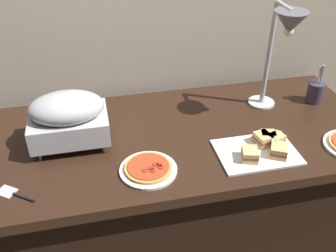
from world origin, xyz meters
TOP-DOWN VIEW (x-y plane):
  - ground_plane at (0.00, 0.00)m, footprint 8.00×8.00m
  - back_wall at (0.00, 0.50)m, footprint 4.40×0.04m
  - buffet_table at (0.00, 0.00)m, footprint 1.90×0.84m
  - chafing_dish at (-0.49, 0.03)m, footprint 0.34×0.24m
  - heat_lamp at (0.50, 0.06)m, footprint 0.15×0.29m
  - pizza_plate_front at (-0.19, -0.24)m, footprint 0.24×0.24m
  - sandwich_platter at (0.33, -0.22)m, footprint 0.35×0.25m
  - sauce_cup_near at (-0.63, 0.30)m, footprint 0.06×0.06m
  - utensil_holder at (0.78, 0.14)m, footprint 0.08×0.08m
  - serving_spatula at (-0.72, -0.26)m, footprint 0.16×0.13m

SIDE VIEW (x-z plane):
  - ground_plane at x=0.00m, z-range 0.00..0.00m
  - buffet_table at x=0.00m, z-range 0.01..0.77m
  - serving_spatula at x=-0.72m, z-range 0.76..0.77m
  - pizza_plate_front at x=-0.19m, z-range 0.76..0.79m
  - sauce_cup_near at x=-0.63m, z-range 0.76..0.80m
  - sandwich_platter at x=0.33m, z-range 0.75..0.81m
  - utensil_holder at x=0.78m, z-range 0.71..0.93m
  - chafing_dish at x=-0.49m, z-range 0.78..1.03m
  - heat_lamp at x=0.50m, z-range 0.91..1.46m
  - back_wall at x=0.00m, z-range 0.00..2.40m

